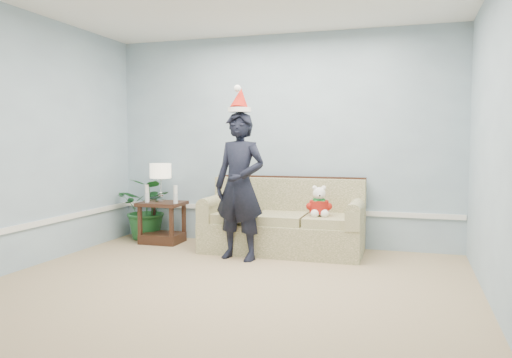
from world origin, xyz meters
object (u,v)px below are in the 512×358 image
Objects in this scene: houseplant at (148,209)px; side_table at (162,227)px; table_lamp at (161,172)px; sofa at (283,225)px; man at (240,186)px; teddy_bear at (319,205)px.

side_table is at bearing -30.30° from houseplant.
side_table is 0.72m from table_lamp.
sofa is 1.15× the size of man.
table_lamp is 0.58m from houseplant.
sofa is at bearing -5.43° from houseplant.
man is at bearing -124.35° from sofa.
teddy_bear is (2.11, -0.15, 0.39)m from side_table.
sofa is 1.80m from table_lamp.
houseplant is 2.44m from teddy_bear.
table_lamp is at bearing 159.33° from teddy_bear.
sofa is 0.56m from teddy_bear.
side_table is (-1.65, 0.01, -0.11)m from sofa.
houseplant is 1.79m from man.
teddy_bear is (2.41, -0.33, 0.18)m from houseplant.
sofa is 1.65m from side_table.
table_lamp is 0.60× the size of houseplant.
houseplant is 2.31× the size of teddy_bear.
table_lamp is at bearing 127.35° from side_table.
sofa is 3.38× the size of side_table.
table_lamp is at bearing -23.56° from houseplant.
houseplant reaches higher than side_table.
man reaches higher than houseplant.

